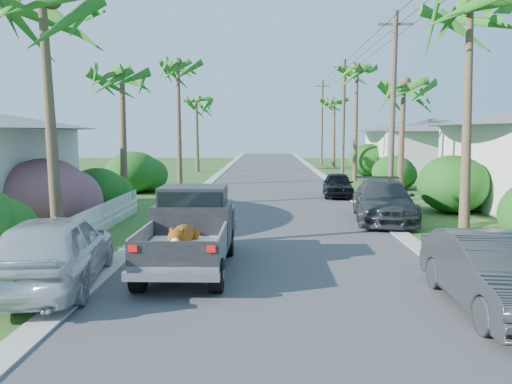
{
  "coord_description": "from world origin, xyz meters",
  "views": [
    {
      "loc": [
        -0.28,
        -10.65,
        3.42
      ],
      "look_at": [
        -0.65,
        6.59,
        1.4
      ],
      "focal_mm": 35.0,
      "sensor_mm": 36.0,
      "label": 1
    }
  ],
  "objects_px": {
    "utility_pole_c": "(343,118)",
    "palm_r_d": "(335,100)",
    "palm_r_a": "(473,8)",
    "parked_car_rm": "(383,201)",
    "parked_car_rn": "(494,274)",
    "palm_l_a": "(45,1)",
    "parked_car_ln": "(54,251)",
    "pickup_truck": "(192,227)",
    "house_right_far": "(431,150)",
    "palm_l_d": "(196,99)",
    "utility_pole_b": "(393,108)",
    "palm_r_c": "(357,68)",
    "parked_car_rf": "(338,185)",
    "palm_l_c": "(178,63)",
    "palm_r_b": "(404,83)",
    "palm_l_b": "(121,72)",
    "utility_pole_d": "(322,122)"
  },
  "relations": [
    {
      "from": "palm_l_d",
      "to": "palm_r_d",
      "type": "xyz_separation_m",
      "value": [
        13.0,
        6.0,
        0.29
      ]
    },
    {
      "from": "parked_car_rn",
      "to": "utility_pole_c",
      "type": "height_order",
      "value": "utility_pole_c"
    },
    {
      "from": "pickup_truck",
      "to": "house_right_far",
      "type": "relative_size",
      "value": 0.57
    },
    {
      "from": "parked_car_rf",
      "to": "palm_r_b",
      "type": "relative_size",
      "value": 0.53
    },
    {
      "from": "pickup_truck",
      "to": "palm_r_b",
      "type": "height_order",
      "value": "palm_r_b"
    },
    {
      "from": "palm_r_a",
      "to": "palm_l_d",
      "type": "bearing_deg",
      "value": 114.57
    },
    {
      "from": "parked_car_rf",
      "to": "utility_pole_b",
      "type": "distance_m",
      "value": 5.55
    },
    {
      "from": "pickup_truck",
      "to": "palm_l_d",
      "type": "height_order",
      "value": "palm_l_d"
    },
    {
      "from": "parked_car_rm",
      "to": "palm_r_d",
      "type": "xyz_separation_m",
      "value": [
        2.18,
        31.12,
        5.95
      ]
    },
    {
      "from": "palm_l_d",
      "to": "utility_pole_b",
      "type": "relative_size",
      "value": 0.86
    },
    {
      "from": "palm_r_b",
      "to": "utility_pole_c",
      "type": "xyz_separation_m",
      "value": [
        -1.0,
        13.0,
        -1.35
      ]
    },
    {
      "from": "parked_car_rn",
      "to": "parked_car_ln",
      "type": "bearing_deg",
      "value": 172.4
    },
    {
      "from": "parked_car_ln",
      "to": "utility_pole_d",
      "type": "relative_size",
      "value": 0.55
    },
    {
      "from": "utility_pole_c",
      "to": "palm_r_d",
      "type": "bearing_deg",
      "value": 85.71
    },
    {
      "from": "palm_r_d",
      "to": "utility_pole_c",
      "type": "height_order",
      "value": "utility_pole_c"
    },
    {
      "from": "parked_car_rn",
      "to": "palm_r_b",
      "type": "xyz_separation_m",
      "value": [
        2.49,
        16.2,
        5.22
      ]
    },
    {
      "from": "pickup_truck",
      "to": "palm_l_b",
      "type": "distance_m",
      "value": 12.14
    },
    {
      "from": "palm_l_d",
      "to": "utility_pole_c",
      "type": "height_order",
      "value": "utility_pole_c"
    },
    {
      "from": "parked_car_rn",
      "to": "palm_l_c",
      "type": "height_order",
      "value": "palm_l_c"
    },
    {
      "from": "parked_car_rf",
      "to": "house_right_far",
      "type": "distance_m",
      "value": 16.63
    },
    {
      "from": "palm_l_c",
      "to": "palm_l_d",
      "type": "xyz_separation_m",
      "value": [
        -0.5,
        12.0,
        -1.47
      ]
    },
    {
      "from": "parked_car_ln",
      "to": "palm_l_b",
      "type": "distance_m",
      "value": 13.15
    },
    {
      "from": "pickup_truck",
      "to": "palm_l_d",
      "type": "distance_m",
      "value": 32.73
    },
    {
      "from": "pickup_truck",
      "to": "parked_car_rf",
      "type": "distance_m",
      "value": 15.48
    },
    {
      "from": "palm_l_b",
      "to": "palm_l_d",
      "type": "relative_size",
      "value": 0.96
    },
    {
      "from": "palm_l_c",
      "to": "palm_r_b",
      "type": "distance_m",
      "value": 14.55
    },
    {
      "from": "parked_car_ln",
      "to": "palm_l_a",
      "type": "distance_m",
      "value": 6.85
    },
    {
      "from": "pickup_truck",
      "to": "palm_l_d",
      "type": "bearing_deg",
      "value": 97.66
    },
    {
      "from": "parked_car_ln",
      "to": "palm_l_b",
      "type": "relative_size",
      "value": 0.67
    },
    {
      "from": "utility_pole_c",
      "to": "palm_r_b",
      "type": "bearing_deg",
      "value": -85.6
    },
    {
      "from": "parked_car_ln",
      "to": "palm_l_d",
      "type": "relative_size",
      "value": 0.64
    },
    {
      "from": "parked_car_rm",
      "to": "parked_car_rn",
      "type": "bearing_deg",
      "value": -84.35
    },
    {
      "from": "parked_car_rn",
      "to": "palm_r_b",
      "type": "distance_m",
      "value": 17.2
    },
    {
      "from": "palm_r_a",
      "to": "palm_r_c",
      "type": "bearing_deg",
      "value": 90.29
    },
    {
      "from": "palm_r_a",
      "to": "palm_r_d",
      "type": "height_order",
      "value": "palm_r_a"
    },
    {
      "from": "parked_car_ln",
      "to": "pickup_truck",
      "type": "bearing_deg",
      "value": -153.55
    },
    {
      "from": "parked_car_rf",
      "to": "palm_r_b",
      "type": "height_order",
      "value": "palm_r_b"
    },
    {
      "from": "parked_car_rm",
      "to": "palm_l_a",
      "type": "relative_size",
      "value": 0.66
    },
    {
      "from": "utility_pole_b",
      "to": "palm_l_a",
      "type": "bearing_deg",
      "value": -139.72
    },
    {
      "from": "palm_r_b",
      "to": "palm_r_d",
      "type": "height_order",
      "value": "palm_r_d"
    },
    {
      "from": "parked_car_rn",
      "to": "palm_r_c",
      "type": "bearing_deg",
      "value": 86.12
    },
    {
      "from": "palm_r_c",
      "to": "utility_pole_c",
      "type": "height_order",
      "value": "palm_r_c"
    },
    {
      "from": "palm_r_a",
      "to": "palm_l_c",
      "type": "bearing_deg",
      "value": 127.55
    },
    {
      "from": "palm_l_b",
      "to": "palm_r_c",
      "type": "distance_m",
      "value": 19.21
    },
    {
      "from": "pickup_truck",
      "to": "house_right_far",
      "type": "xyz_separation_m",
      "value": [
        15.2,
        27.99,
        1.11
      ]
    },
    {
      "from": "pickup_truck",
      "to": "parked_car_ln",
      "type": "xyz_separation_m",
      "value": [
        -2.8,
        -1.91,
        -0.17
      ]
    },
    {
      "from": "pickup_truck",
      "to": "palm_r_d",
      "type": "xyz_separation_m",
      "value": [
        8.7,
        37.99,
        5.73
      ]
    },
    {
      "from": "utility_pole_d",
      "to": "pickup_truck",
      "type": "bearing_deg",
      "value": -100.77
    },
    {
      "from": "palm_l_a",
      "to": "palm_r_a",
      "type": "bearing_deg",
      "value": 13.5
    },
    {
      "from": "parked_car_ln",
      "to": "parked_car_rm",
      "type": "bearing_deg",
      "value": -144.58
    }
  ]
}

